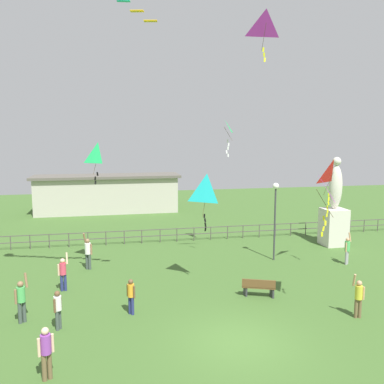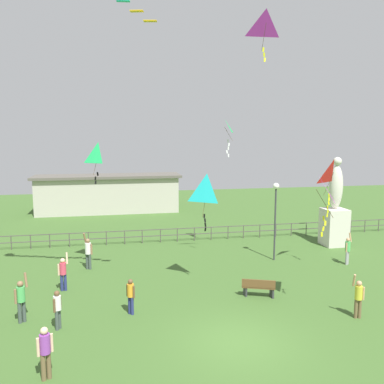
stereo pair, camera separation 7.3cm
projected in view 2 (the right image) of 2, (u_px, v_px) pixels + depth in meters
The scene contains 20 objects.
ground_plane at pixel (239, 342), 14.29m from camera, with size 80.00×80.00×0.00m, color #3D6028.
statue_monument at pixel (335, 215), 26.73m from camera, with size 1.48×1.48×5.90m.
lamppost at pixel (276, 205), 23.32m from camera, with size 0.36×0.36×4.58m.
park_bench at pixel (258, 287), 18.26m from camera, with size 1.55×0.92×0.85m.
person_0 at pixel (63, 272), 18.94m from camera, with size 0.50×0.29×1.86m.
person_1 at pixel (131, 294), 16.44m from camera, with size 0.34×0.35×1.49m.
person_2 at pixel (21, 298), 15.69m from camera, with size 0.51×0.36×1.99m.
person_3 at pixel (88, 251), 21.99m from camera, with size 0.50×0.44×2.02m.
person_4 at pixel (45, 350), 11.99m from camera, with size 0.45×0.31×1.67m.
person_5 at pixel (358, 296), 16.08m from camera, with size 0.48×0.35×1.83m.
person_6 at pixel (348, 249), 22.81m from camera, with size 0.47×0.34×1.83m.
person_7 at pixel (57, 307), 15.15m from camera, with size 0.28×0.42×1.52m.
kite_0 at pixel (207, 190), 19.23m from camera, with size 1.21×1.09×2.72m.
kite_1 at pixel (98, 154), 21.17m from camera, with size 0.98×0.90×2.16m.
kite_2 at pixel (316, 191), 16.30m from camera, with size 1.19×1.20×2.53m.
kite_3 at pixel (333, 174), 21.22m from camera, with size 1.26×1.05×3.11m.
kite_4 at pixel (266, 24), 18.12m from camera, with size 1.20×0.88×2.21m.
kite_5 at pixel (225, 129), 24.32m from camera, with size 0.85×0.91×2.24m.
waterfront_railing at pixel (171, 233), 27.73m from camera, with size 36.04×0.06×0.95m.
pavilion_building at pixel (108, 193), 38.40m from camera, with size 13.70×3.68×3.58m.
Camera 2 is at (-4.19, -12.84, 7.28)m, focal length 37.67 mm.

